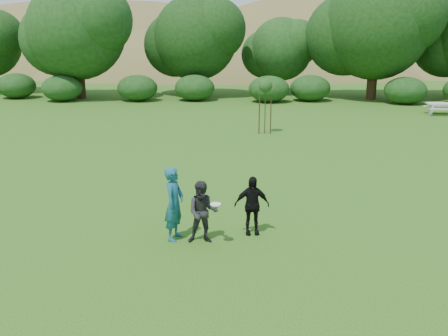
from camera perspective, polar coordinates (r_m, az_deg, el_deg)
The scene contains 9 objects.
ground at distance 13.26m, azimuth -0.85°, elevation -8.08°, with size 120.00×120.00×0.00m, color #19470C.
player_teal at distance 12.97m, azimuth -5.72°, elevation -4.08°, with size 0.71×0.47×1.95m, color #17546A.
player_grey at distance 12.77m, azimuth -2.44°, elevation -5.07°, with size 0.79×0.62×1.63m, color #262528.
player_black at distance 13.32m, azimuth 3.19°, elevation -4.28°, with size 0.94×0.39×1.60m, color black.
frisbee at distance 12.40m, azimuth -0.97°, elevation -4.17°, with size 0.27×0.27×0.03m.
sapling at distance 26.13m, azimuth 4.78°, elevation 9.15°, with size 0.70×0.70×2.85m.
picnic_table at distance 35.21m, azimuth 23.57°, elevation 6.45°, with size 1.80×1.48×0.76m.
hillside at distance 82.40m, azimuth 2.58°, elevation 3.44°, with size 150.00×72.00×52.00m.
tree_row at distance 40.85m, azimuth 7.11°, elevation 14.83°, with size 53.92×10.38×9.62m.
Camera 1 is at (0.98, -12.10, 5.32)m, focal length 40.00 mm.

